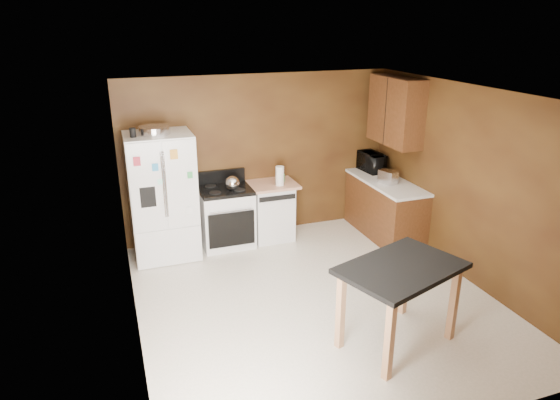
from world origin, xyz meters
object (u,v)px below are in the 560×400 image
microwave (372,163)px  gas_range (226,216)px  pen_cup (133,133)px  toaster (388,177)px  roasting_pan (154,130)px  green_canister (281,178)px  island (401,278)px  kettle (232,183)px  paper_towel (280,176)px  dishwasher (271,210)px  refrigerator (163,197)px

microwave → gas_range: 2.54m
pen_cup → microwave: bearing=3.8°
toaster → roasting_pan: bearing=152.8°
green_canister → island: 3.08m
roasting_pan → island: (2.05, -2.92, -1.08)m
kettle → paper_towel: size_ratio=0.72×
green_canister → gas_range: (-0.91, -0.08, -0.49)m
gas_range → kettle: bearing=-51.3°
pen_cup → toaster: bearing=-6.4°
roasting_pan → pen_cup: 0.30m
green_canister → microwave: 1.57m
kettle → microwave: bearing=4.4°
paper_towel → gas_range: bearing=173.4°
paper_towel → microwave: (1.65, 0.17, 0.00)m
toaster → dishwasher: size_ratio=0.30×
pen_cup → roasting_pan: bearing=19.4°
kettle → green_canister: 0.84m
toaster → island: 2.74m
paper_towel → green_canister: bearing=63.3°
toaster → microwave: microwave is taller
island → green_canister: bearing=93.7°
pen_cup → toaster: 3.74m
roasting_pan → toaster: (3.34, -0.51, -0.85)m
pen_cup → dishwasher: bearing=5.8°
paper_towel → dishwasher: 0.60m
roasting_pan → paper_towel: roasting_pan is taller
roasting_pan → dishwasher: 2.18m
paper_towel → green_canister: 0.21m
toaster → microwave: size_ratio=0.54×
paper_towel → roasting_pan: bearing=179.3°
kettle → refrigerator: bearing=177.2°
roasting_pan → kettle: bearing=-1.9°
kettle → refrigerator: 1.00m
roasting_pan → pen_cup: pen_cup is taller
dishwasher → gas_range: bearing=-178.1°
roasting_pan → toaster: 3.48m
green_canister → gas_range: bearing=-175.2°
dishwasher → microwave: bearing=1.6°
refrigerator → paper_towel: bearing=-1.2°
green_canister → gas_range: gas_range is taller
roasting_pan → island: roasting_pan is taller
kettle → dishwasher: kettle is taller
roasting_pan → dishwasher: roasting_pan is taller
green_canister → microwave: size_ratio=0.23×
island → refrigerator: bearing=124.5°
pen_cup → refrigerator: pen_cup is taller
kettle → island: size_ratio=0.15×
refrigerator → dishwasher: 1.69m
kettle → gas_range: size_ratio=0.19×
dishwasher → island: bearing=-82.7°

